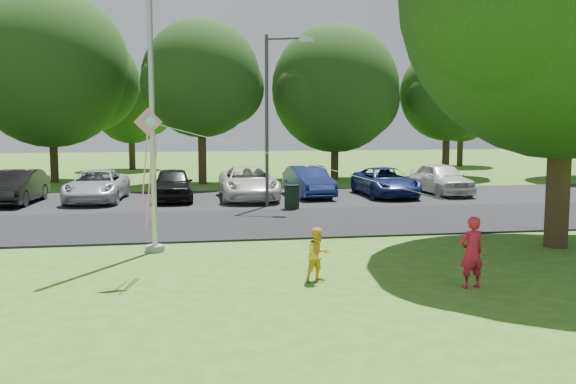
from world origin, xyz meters
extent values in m
plane|color=#386A1C|center=(0.00, 0.00, 0.00)|extent=(120.00, 120.00, 0.00)
cube|color=black|center=(0.00, 9.00, 0.03)|extent=(60.00, 6.00, 0.06)
cube|color=black|center=(0.00, 15.50, 0.03)|extent=(42.00, 7.00, 0.06)
cylinder|color=#B7BABF|center=(-3.50, 5.00, 5.00)|extent=(0.14, 0.14, 10.00)
cylinder|color=gray|center=(-3.50, 5.00, 0.08)|extent=(0.50, 0.50, 0.16)
cylinder|color=#3F3F44|center=(0.52, 12.86, 3.31)|extent=(0.13, 0.13, 6.62)
cylinder|color=#3F3F44|center=(1.23, 12.54, 6.46)|extent=(1.45, 0.72, 0.09)
cube|color=silver|center=(1.93, 12.23, 6.38)|extent=(0.55, 0.42, 0.15)
cylinder|color=black|center=(1.36, 12.03, 0.45)|extent=(0.57, 0.57, 0.91)
cylinder|color=black|center=(1.36, 12.03, 0.93)|extent=(0.61, 0.61, 0.05)
cylinder|color=#332316|center=(7.10, 3.81, 1.82)|extent=(0.62, 0.62, 3.65)
cylinder|color=#332316|center=(-9.60, 25.24, 1.60)|extent=(0.44, 0.44, 3.19)
sphere|color=#15320D|center=(-9.60, 25.24, 6.17)|extent=(8.50, 8.50, 8.50)
sphere|color=#15320D|center=(-7.68, 26.09, 5.53)|extent=(5.53, 5.53, 5.53)
sphere|color=#15320D|center=(-11.30, 24.17, 5.74)|extent=(5.10, 5.10, 5.10)
cylinder|color=#332316|center=(-1.58, 22.90, 1.71)|extent=(0.44, 0.44, 3.43)
sphere|color=#15320D|center=(-1.58, 22.90, 5.62)|extent=(6.27, 6.27, 6.27)
sphere|color=#15320D|center=(-0.17, 23.53, 5.15)|extent=(4.07, 4.07, 4.07)
sphere|color=#15320D|center=(-2.84, 22.12, 5.31)|extent=(3.76, 3.76, 3.76)
cylinder|color=#332316|center=(6.03, 24.17, 1.33)|extent=(0.44, 0.44, 2.66)
sphere|color=#15320D|center=(6.03, 24.17, 5.20)|extent=(7.27, 7.27, 7.27)
sphere|color=#15320D|center=(7.66, 24.89, 4.66)|extent=(4.72, 4.72, 4.72)
sphere|color=#15320D|center=(4.57, 23.26, 4.84)|extent=(4.36, 4.36, 4.36)
cylinder|color=#332316|center=(13.12, 24.89, 1.51)|extent=(0.44, 0.44, 3.02)
sphere|color=#15320D|center=(13.12, 24.89, 5.00)|extent=(5.67, 5.67, 5.67)
sphere|color=#15320D|center=(14.39, 25.46, 4.58)|extent=(3.68, 3.68, 3.68)
sphere|color=#15320D|center=(11.98, 24.18, 4.72)|extent=(3.40, 3.40, 3.40)
cylinder|color=#332316|center=(-6.00, 34.00, 1.30)|extent=(0.44, 0.44, 2.60)
sphere|color=#15320D|center=(-6.00, 34.00, 4.42)|extent=(5.20, 5.20, 5.20)
sphere|color=#15320D|center=(-4.83, 34.52, 4.03)|extent=(3.38, 3.38, 3.38)
sphere|color=#15320D|center=(-7.04, 33.35, 4.16)|extent=(3.12, 3.12, 3.12)
cylinder|color=#332316|center=(18.00, 33.50, 1.30)|extent=(0.44, 0.44, 2.60)
sphere|color=#15320D|center=(18.00, 33.50, 4.42)|extent=(5.20, 5.20, 5.20)
sphere|color=#15320D|center=(19.17, 34.02, 4.03)|extent=(3.38, 3.38, 3.38)
sphere|color=#15320D|center=(16.96, 32.85, 4.16)|extent=(3.12, 3.12, 3.12)
imported|color=black|center=(-9.24, 15.33, 0.73)|extent=(1.82, 4.21, 1.35)
imported|color=#B2B7BF|center=(-6.20, 15.58, 0.71)|extent=(2.47, 4.81, 1.30)
imported|color=black|center=(-3.10, 15.35, 0.74)|extent=(1.64, 4.01, 1.36)
imported|color=silver|center=(0.06, 15.30, 0.76)|extent=(2.40, 5.06, 1.39)
imported|color=navy|center=(2.76, 15.74, 0.73)|extent=(1.75, 4.15, 1.33)
imported|color=navy|center=(6.15, 15.35, 0.69)|extent=(2.16, 4.55, 1.26)
imported|color=silver|center=(8.88, 15.63, 0.77)|extent=(1.85, 4.26, 1.43)
imported|color=red|center=(2.93, 0.21, 0.73)|extent=(0.58, 0.43, 1.46)
imported|color=yellow|center=(0.00, 1.25, 0.57)|extent=(0.68, 0.61, 1.15)
cube|color=pink|center=(-3.48, 2.33, 3.34)|extent=(0.60, 0.15, 0.60)
cube|color=#8CC6E5|center=(-3.43, 2.30, 3.36)|extent=(0.29, 0.08, 0.29)
cylinder|color=white|center=(-0.27, 1.27, 2.50)|extent=(6.42, 2.13, 1.70)
cylinder|color=pink|center=(-3.58, 2.33, 2.28)|extent=(0.20, 0.26, 1.60)
cylinder|color=pink|center=(-3.38, 2.38, 2.16)|extent=(0.22, 0.42, 1.83)
cylinder|color=pink|center=(-3.48, 2.25, 2.03)|extent=(0.24, 0.61, 2.04)
camera|label=1|loc=(-2.88, -11.69, 3.37)|focal=40.00mm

